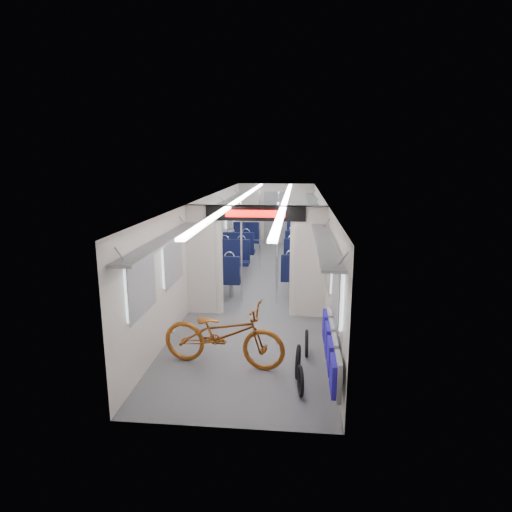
% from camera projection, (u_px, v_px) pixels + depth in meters
% --- Properties ---
extents(carriage, '(12.00, 12.02, 2.31)m').
position_uv_depth(carriage, '(263.00, 231.00, 10.46)').
color(carriage, '#515456').
rests_on(carriage, ground).
extents(bicycle, '(2.07, 0.98, 1.05)m').
position_uv_depth(bicycle, '(223.00, 334.00, 6.72)').
color(bicycle, '#8D4A14').
rests_on(bicycle, ground).
extents(flip_bench, '(0.12, 2.11, 0.51)m').
position_uv_depth(flip_bench, '(331.00, 348.00, 6.11)').
color(flip_bench, gray).
rests_on(flip_bench, carriage).
extents(bike_hoop_a, '(0.10, 0.44, 0.44)m').
position_uv_depth(bike_hoop_a, '(300.00, 383.00, 5.90)').
color(bike_hoop_a, black).
rests_on(bike_hoop_a, ground).
extents(bike_hoop_b, '(0.09, 0.53, 0.52)m').
position_uv_depth(bike_hoop_b, '(298.00, 364.00, 6.36)').
color(bike_hoop_b, black).
rests_on(bike_hoop_b, ground).
extents(bike_hoop_c, '(0.05, 0.46, 0.46)m').
position_uv_depth(bike_hoop_c, '(307.00, 345.00, 7.08)').
color(bike_hoop_c, black).
rests_on(bike_hoop_c, ground).
extents(seat_bay_near_left, '(0.94, 2.22, 1.14)m').
position_uv_depth(seat_bay_near_left, '(227.00, 265.00, 10.98)').
color(seat_bay_near_left, black).
rests_on(seat_bay_near_left, ground).
extents(seat_bay_near_right, '(0.93, 2.16, 1.13)m').
position_uv_depth(seat_bay_near_right, '(300.00, 263.00, 11.14)').
color(seat_bay_near_right, black).
rests_on(seat_bay_near_right, ground).
extents(seat_bay_far_left, '(0.96, 2.29, 1.17)m').
position_uv_depth(seat_bay_far_left, '(243.00, 241.00, 14.12)').
color(seat_bay_far_left, black).
rests_on(seat_bay_far_left, ground).
extents(seat_bay_far_right, '(0.94, 2.22, 1.14)m').
position_uv_depth(seat_bay_far_right, '(300.00, 239.00, 14.51)').
color(seat_bay_far_right, black).
rests_on(seat_bay_far_right, ground).
extents(stanchion_near_left, '(0.04, 0.04, 2.30)m').
position_uv_depth(stanchion_near_left, '(241.00, 253.00, 9.60)').
color(stanchion_near_left, silver).
rests_on(stanchion_near_left, ground).
extents(stanchion_near_right, '(0.05, 0.05, 2.30)m').
position_uv_depth(stanchion_near_right, '(277.00, 254.00, 9.48)').
color(stanchion_near_right, silver).
rests_on(stanchion_near_right, ground).
extents(stanchion_far_left, '(0.04, 0.04, 2.30)m').
position_uv_depth(stanchion_far_left, '(260.00, 230.00, 12.72)').
color(stanchion_far_left, silver).
rests_on(stanchion_far_left, ground).
extents(stanchion_far_right, '(0.04, 0.04, 2.30)m').
position_uv_depth(stanchion_far_right, '(278.00, 232.00, 12.44)').
color(stanchion_far_right, silver).
rests_on(stanchion_far_right, ground).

